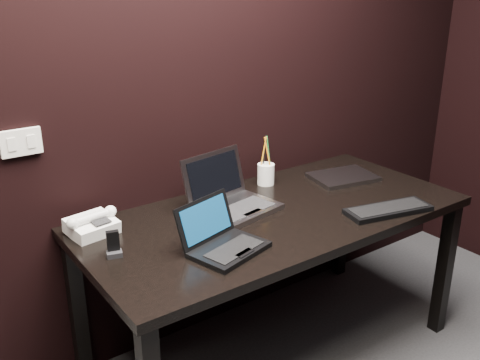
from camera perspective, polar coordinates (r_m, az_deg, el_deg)
wall_back at (r=2.34m, az=-8.03°, el=10.84°), size 4.00×0.00×4.00m
wall_switch at (r=2.16m, az=-22.34°, el=3.73°), size 0.15×0.02×0.10m
desk at (r=2.37m, az=3.78°, el=-5.09°), size 1.70×0.80×0.74m
netbook at (r=2.01m, az=-1.87°, el=-6.48°), size 0.33×0.31×0.18m
silver_laptop at (r=2.34m, az=-0.90°, el=-2.16°), size 0.39×0.36×0.23m
ext_keyboard at (r=2.41m, az=15.53°, el=-3.06°), size 0.41×0.22×0.02m
closed_laptop at (r=2.75m, az=10.93°, el=0.32°), size 0.35×0.28×0.02m
desk_phone at (r=2.20m, az=-15.52°, el=-4.61°), size 0.22×0.18×0.11m
mobile_phone at (r=2.02m, az=-13.34°, el=-6.92°), size 0.06×0.06×0.10m
pen_cup at (r=2.62m, az=2.77°, el=0.73°), size 0.11×0.11×0.24m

